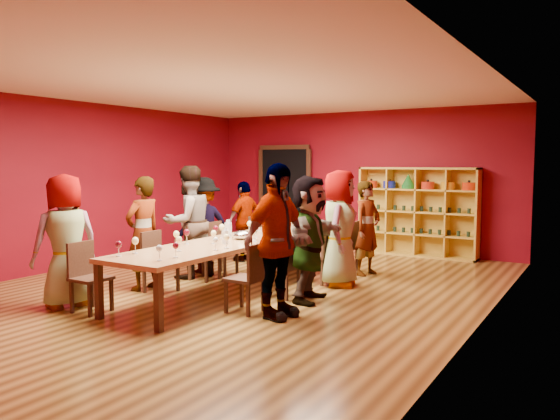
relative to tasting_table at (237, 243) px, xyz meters
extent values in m
cube|color=brown|center=(0.00, 0.00, -0.71)|extent=(7.10, 9.10, 0.02)
cube|color=#5C040F|center=(0.00, 4.51, 0.80)|extent=(7.10, 0.02, 3.00)
cube|color=#5C040F|center=(-3.51, 0.00, 0.80)|extent=(0.02, 9.10, 3.00)
cube|color=#5C040F|center=(3.51, 0.00, 0.80)|extent=(0.02, 9.10, 3.00)
cube|color=white|center=(0.00, 0.00, 2.31)|extent=(7.10, 9.10, 0.02)
cube|color=#A47344|center=(0.00, 0.00, 0.02)|extent=(1.10, 4.50, 0.06)
cube|color=black|center=(-0.49, -2.17, -0.35)|extent=(0.08, 0.08, 0.69)
cube|color=black|center=(-0.49, 2.17, -0.35)|extent=(0.08, 0.08, 0.69)
cube|color=black|center=(0.49, -2.17, -0.35)|extent=(0.08, 0.08, 0.69)
cube|color=black|center=(0.49, 2.17, -0.35)|extent=(0.08, 0.08, 0.69)
cube|color=black|center=(-1.80, 4.44, 0.40)|extent=(1.20, 0.14, 2.20)
cube|color=black|center=(-1.80, 4.37, 1.55)|extent=(1.32, 0.06, 0.10)
cube|color=black|center=(-2.45, 4.37, 0.40)|extent=(0.10, 0.06, 2.20)
cube|color=black|center=(-1.15, 4.37, 0.40)|extent=(0.10, 0.06, 2.20)
cube|color=gold|center=(0.22, 4.28, 0.20)|extent=(0.04, 0.40, 1.80)
cube|color=gold|center=(2.58, 4.28, 0.20)|extent=(0.04, 0.40, 1.80)
cube|color=gold|center=(1.40, 4.28, 1.08)|extent=(2.40, 0.40, 0.04)
cube|color=gold|center=(1.40, 4.28, -0.68)|extent=(2.40, 0.40, 0.04)
cube|color=gold|center=(1.40, 4.47, 0.20)|extent=(2.40, 0.02, 1.80)
cube|color=gold|center=(1.40, 4.28, -0.25)|extent=(2.36, 0.38, 0.03)
cube|color=gold|center=(1.40, 4.28, 0.20)|extent=(2.36, 0.38, 0.03)
cube|color=gold|center=(1.40, 4.28, 0.65)|extent=(2.36, 0.38, 0.03)
cube|color=gold|center=(0.80, 4.28, 0.20)|extent=(0.03, 0.38, 1.76)
cube|color=gold|center=(1.40, 4.28, 0.20)|extent=(0.03, 0.38, 1.76)
cube|color=gold|center=(2.00, 4.28, 0.20)|extent=(0.03, 0.38, 1.76)
cylinder|color=red|center=(0.40, 4.28, 0.74)|extent=(0.26, 0.26, 0.15)
sphere|color=black|center=(0.40, 4.28, 0.84)|extent=(0.05, 0.05, 0.05)
cylinder|color=#16209B|center=(0.80, 4.28, 0.74)|extent=(0.26, 0.26, 0.15)
sphere|color=black|center=(0.80, 4.28, 0.84)|extent=(0.05, 0.05, 0.05)
cylinder|color=#1C712B|center=(1.20, 4.28, 0.71)|extent=(0.26, 0.26, 0.08)
cone|color=#1C712B|center=(1.20, 4.28, 0.86)|extent=(0.24, 0.24, 0.22)
cylinder|color=#B22814|center=(1.60, 4.28, 0.74)|extent=(0.26, 0.26, 0.15)
sphere|color=black|center=(1.60, 4.28, 0.84)|extent=(0.05, 0.05, 0.05)
cylinder|color=gold|center=(2.00, 4.28, 0.74)|extent=(0.26, 0.26, 0.15)
sphere|color=black|center=(2.00, 4.28, 0.84)|extent=(0.05, 0.05, 0.05)
cylinder|color=red|center=(2.40, 4.28, 0.74)|extent=(0.26, 0.26, 0.15)
sphere|color=black|center=(2.40, 4.28, 0.84)|extent=(0.05, 0.05, 0.05)
cylinder|color=black|center=(0.38, 4.28, -0.18)|extent=(0.07, 0.07, 0.10)
cylinder|color=black|center=(0.56, 4.28, -0.18)|extent=(0.07, 0.07, 0.10)
cylinder|color=black|center=(0.75, 4.28, -0.18)|extent=(0.07, 0.07, 0.10)
cylinder|color=black|center=(0.93, 4.28, -0.18)|extent=(0.07, 0.07, 0.10)
cylinder|color=black|center=(1.12, 4.28, -0.18)|extent=(0.07, 0.07, 0.10)
cylinder|color=black|center=(1.30, 4.28, -0.18)|extent=(0.07, 0.07, 0.10)
cylinder|color=black|center=(1.49, 4.28, -0.18)|extent=(0.07, 0.07, 0.10)
cylinder|color=black|center=(1.67, 4.28, -0.18)|extent=(0.07, 0.07, 0.10)
cylinder|color=black|center=(1.86, 4.28, -0.18)|extent=(0.07, 0.07, 0.10)
cylinder|color=black|center=(2.04, 4.28, -0.18)|extent=(0.07, 0.07, 0.10)
cylinder|color=black|center=(2.23, 4.28, -0.18)|extent=(0.07, 0.07, 0.10)
cylinder|color=black|center=(2.42, 4.28, -0.18)|extent=(0.07, 0.07, 0.10)
cylinder|color=black|center=(0.38, 4.28, 0.27)|extent=(0.07, 0.07, 0.10)
cylinder|color=black|center=(0.56, 4.28, 0.27)|extent=(0.07, 0.07, 0.10)
cylinder|color=black|center=(0.75, 4.28, 0.27)|extent=(0.07, 0.07, 0.10)
cylinder|color=black|center=(0.93, 4.28, 0.27)|extent=(0.07, 0.07, 0.10)
cylinder|color=black|center=(1.12, 4.28, 0.27)|extent=(0.07, 0.07, 0.10)
cylinder|color=black|center=(1.30, 4.28, 0.27)|extent=(0.07, 0.07, 0.10)
cylinder|color=black|center=(1.49, 4.28, 0.27)|extent=(0.07, 0.07, 0.10)
cylinder|color=black|center=(1.67, 4.28, 0.27)|extent=(0.07, 0.07, 0.10)
cylinder|color=black|center=(1.86, 4.28, 0.27)|extent=(0.07, 0.07, 0.10)
cylinder|color=black|center=(2.04, 4.28, 0.27)|extent=(0.07, 0.07, 0.10)
cylinder|color=black|center=(2.23, 4.28, 0.27)|extent=(0.07, 0.07, 0.10)
cylinder|color=black|center=(2.42, 4.28, 0.27)|extent=(0.07, 0.07, 0.10)
cube|color=black|center=(-0.83, -2.00, -0.27)|extent=(0.42, 0.42, 0.04)
cube|color=black|center=(-1.02, -2.00, -0.03)|extent=(0.04, 0.40, 0.44)
cube|color=black|center=(-1.00, -2.17, -0.49)|extent=(0.04, 0.04, 0.41)
cube|color=black|center=(-0.66, -2.17, -0.49)|extent=(0.04, 0.04, 0.41)
cube|color=black|center=(-1.00, -1.83, -0.49)|extent=(0.04, 0.04, 0.41)
cube|color=black|center=(-0.66, -1.83, -0.49)|extent=(0.04, 0.04, 0.41)
imported|color=silver|center=(-1.31, -2.00, 0.18)|extent=(0.70, 0.96, 1.76)
cube|color=black|center=(-0.83, -0.75, -0.27)|extent=(0.42, 0.42, 0.04)
cube|color=black|center=(-1.02, -0.75, -0.03)|extent=(0.04, 0.40, 0.44)
cube|color=black|center=(-1.00, -0.92, -0.49)|extent=(0.04, 0.04, 0.41)
cube|color=black|center=(-0.66, -0.92, -0.49)|extent=(0.04, 0.04, 0.41)
cube|color=black|center=(-1.00, -0.58, -0.49)|extent=(0.04, 0.04, 0.41)
cube|color=black|center=(-0.66, -0.58, -0.49)|extent=(0.04, 0.04, 0.41)
imported|color=silver|center=(-1.18, -0.75, 0.15)|extent=(0.48, 0.64, 1.69)
cube|color=black|center=(-0.83, 0.25, -0.27)|extent=(0.42, 0.42, 0.04)
cube|color=black|center=(-1.02, 0.25, -0.03)|extent=(0.04, 0.40, 0.44)
cube|color=black|center=(-1.00, 0.08, -0.49)|extent=(0.04, 0.04, 0.41)
cube|color=black|center=(-0.66, 0.08, -0.49)|extent=(0.04, 0.04, 0.41)
cube|color=black|center=(-1.00, 0.42, -0.49)|extent=(0.04, 0.04, 0.41)
cube|color=black|center=(-0.66, 0.42, -0.49)|extent=(0.04, 0.04, 0.41)
imported|color=white|center=(-1.16, 0.25, 0.22)|extent=(0.70, 0.99, 1.85)
cube|color=black|center=(-0.83, 0.73, -0.27)|extent=(0.42, 0.42, 0.04)
cube|color=black|center=(-1.02, 0.73, -0.03)|extent=(0.04, 0.40, 0.44)
cube|color=black|center=(-1.00, 0.56, -0.49)|extent=(0.04, 0.04, 0.41)
cube|color=black|center=(-0.66, 0.56, -0.49)|extent=(0.04, 0.04, 0.41)
cube|color=black|center=(-1.00, 0.90, -0.49)|extent=(0.04, 0.04, 0.41)
cube|color=black|center=(-0.66, 0.90, -0.49)|extent=(0.04, 0.04, 0.41)
imported|color=#16193D|center=(-1.25, 0.73, 0.12)|extent=(0.80, 1.15, 1.65)
cube|color=black|center=(-0.83, 1.99, -0.27)|extent=(0.42, 0.42, 0.04)
cube|color=black|center=(-1.02, 1.99, -0.03)|extent=(0.04, 0.40, 0.44)
cube|color=black|center=(-1.00, 1.82, -0.49)|extent=(0.04, 0.04, 0.41)
cube|color=black|center=(-0.66, 1.82, -0.49)|extent=(0.04, 0.04, 0.41)
cube|color=black|center=(-1.00, 2.16, -0.49)|extent=(0.04, 0.04, 0.41)
cube|color=black|center=(-0.66, 2.16, -0.49)|extent=(0.04, 0.04, 0.41)
imported|color=#48484D|center=(-1.25, 1.99, 0.07)|extent=(0.53, 0.95, 1.54)
cube|color=black|center=(0.83, -0.98, -0.27)|extent=(0.42, 0.42, 0.04)
cube|color=black|center=(1.02, -0.98, -0.03)|extent=(0.04, 0.40, 0.44)
cube|color=black|center=(0.66, -1.15, -0.49)|extent=(0.04, 0.04, 0.41)
cube|color=black|center=(1.00, -1.15, -0.49)|extent=(0.04, 0.04, 0.41)
cube|color=black|center=(0.66, -0.81, -0.49)|extent=(0.04, 0.04, 0.41)
cube|color=black|center=(1.00, -0.81, -0.49)|extent=(0.04, 0.04, 0.41)
imported|color=silver|center=(1.30, -0.98, 0.25)|extent=(0.62, 1.16, 1.89)
cube|color=black|center=(0.83, -0.06, -0.27)|extent=(0.42, 0.42, 0.04)
cube|color=black|center=(1.02, -0.06, -0.03)|extent=(0.04, 0.40, 0.44)
cube|color=black|center=(0.66, -0.23, -0.49)|extent=(0.04, 0.04, 0.41)
cube|color=black|center=(1.00, -0.23, -0.49)|extent=(0.04, 0.04, 0.41)
cube|color=black|center=(0.66, 0.11, -0.49)|extent=(0.04, 0.04, 0.41)
cube|color=black|center=(1.00, 0.11, -0.49)|extent=(0.04, 0.04, 0.41)
imported|color=white|center=(1.26, -0.06, 0.16)|extent=(0.73, 1.66, 1.73)
cube|color=black|center=(0.83, 1.00, -0.27)|extent=(0.42, 0.42, 0.04)
cube|color=black|center=(1.02, 1.00, -0.03)|extent=(0.04, 0.40, 0.44)
cube|color=black|center=(0.66, 0.83, -0.49)|extent=(0.04, 0.04, 0.41)
cube|color=black|center=(1.00, 0.83, -0.49)|extent=(0.04, 0.04, 0.41)
cube|color=black|center=(0.66, 1.17, -0.49)|extent=(0.04, 0.04, 0.41)
cube|color=black|center=(1.00, 1.17, -0.49)|extent=(0.04, 0.04, 0.41)
imported|color=#4D4C51|center=(1.21, 1.00, 0.19)|extent=(0.70, 0.97, 1.78)
cube|color=black|center=(0.83, 2.00, -0.27)|extent=(0.42, 0.42, 0.04)
cube|color=black|center=(1.02, 2.00, -0.03)|extent=(0.04, 0.40, 0.44)
cube|color=black|center=(0.66, 1.83, -0.49)|extent=(0.04, 0.04, 0.41)
cube|color=black|center=(1.00, 1.83, -0.49)|extent=(0.04, 0.04, 0.41)
cube|color=black|center=(0.66, 2.17, -0.49)|extent=(0.04, 0.04, 0.41)
cube|color=black|center=(1.00, 2.17, -0.49)|extent=(0.04, 0.04, 0.41)
imported|color=#5B8BBB|center=(1.26, 2.00, 0.10)|extent=(0.55, 0.66, 1.59)
cylinder|color=silver|center=(0.26, -1.91, 0.05)|extent=(0.06, 0.06, 0.01)
cylinder|color=silver|center=(0.26, -1.91, 0.11)|extent=(0.01, 0.01, 0.10)
ellipsoid|color=silver|center=(0.26, -1.91, 0.20)|extent=(0.08, 0.08, 0.09)
cylinder|color=silver|center=(-0.29, 0.01, 0.06)|extent=(0.07, 0.07, 0.01)
cylinder|color=silver|center=(-0.29, 0.01, 0.12)|extent=(0.01, 0.01, 0.12)
ellipsoid|color=#F4E998|center=(-0.29, 0.01, 0.22)|extent=(0.09, 0.09, 0.10)
cylinder|color=silver|center=(0.36, -0.06, 0.06)|extent=(0.06, 0.06, 0.01)
cylinder|color=silver|center=(0.36, -0.06, 0.11)|extent=(0.01, 0.01, 0.11)
ellipsoid|color=silver|center=(0.36, -0.06, 0.21)|extent=(0.08, 0.08, 0.09)
cylinder|color=silver|center=(-0.37, -0.92, 0.06)|extent=(0.07, 0.07, 0.01)
cylinder|color=silver|center=(-0.37, -0.92, 0.12)|extent=(0.01, 0.01, 0.11)
ellipsoid|color=#F4E998|center=(-0.37, -0.92, 0.21)|extent=(0.08, 0.08, 0.10)
cylinder|color=silver|center=(0.35, -0.96, 0.05)|extent=(0.06, 0.06, 0.01)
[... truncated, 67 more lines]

